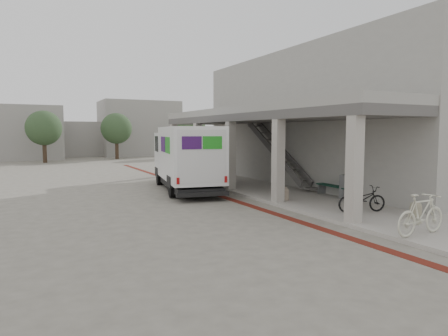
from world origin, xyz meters
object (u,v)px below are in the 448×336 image
utility_cabinet (348,187)px  bicycle_black (362,199)px  bicycle_cream (421,214)px  fedex_truck (186,157)px  bench (334,188)px

utility_cabinet → bicycle_black: size_ratio=0.57×
utility_cabinet → bicycle_cream: 5.70m
utility_cabinet → bicycle_black: utility_cabinet is taller
fedex_truck → utility_cabinet: (4.72, -5.94, -1.03)m
bench → bicycle_cream: (-2.42, -5.98, 0.23)m
utility_cabinet → bicycle_cream: (-2.43, -5.15, 0.07)m
bicycle_cream → bicycle_black: bearing=-19.5°
bicycle_black → bicycle_cream: 3.09m
fedex_truck → bench: 7.06m
fedex_truck → bicycle_cream: size_ratio=4.01×
fedex_truck → utility_cabinet: bearing=-41.3°
fedex_truck → bicycle_black: (3.20, -8.14, -1.07)m
utility_cabinet → bicycle_black: (-1.52, -2.20, -0.04)m
bicycle_cream → utility_cabinet: bearing=-27.7°
bench → bicycle_black: 3.39m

